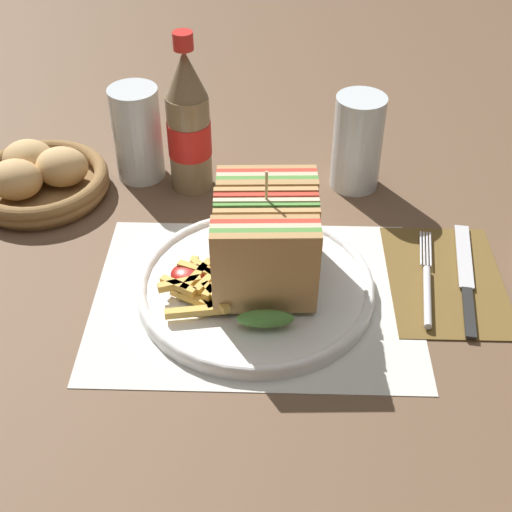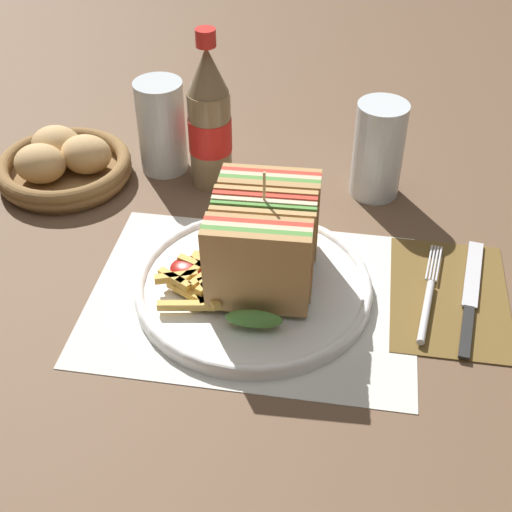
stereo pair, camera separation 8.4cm
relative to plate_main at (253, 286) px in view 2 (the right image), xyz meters
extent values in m
plane|color=brown|center=(0.03, -0.01, -0.01)|extent=(4.00, 4.00, 0.00)
cube|color=silver|center=(0.00, -0.01, -0.01)|extent=(0.38, 0.29, 0.00)
cylinder|color=white|center=(0.00, 0.00, 0.00)|extent=(0.28, 0.28, 0.01)
torus|color=white|center=(0.00, 0.00, 0.00)|extent=(0.28, 0.28, 0.01)
cube|color=tan|center=(0.01, -0.06, 0.07)|extent=(0.12, 0.02, 0.12)
cube|color=#518E3D|center=(0.01, -0.05, 0.07)|extent=(0.12, 0.02, 0.12)
cube|color=beige|center=(0.01, -0.04, 0.07)|extent=(0.12, 0.02, 0.12)
cube|color=red|center=(0.01, -0.03, 0.07)|extent=(0.12, 0.02, 0.12)
cube|color=tan|center=(0.01, -0.02, 0.07)|extent=(0.12, 0.02, 0.12)
ellipsoid|color=#518E3D|center=(0.01, -0.08, 0.02)|extent=(0.06, 0.02, 0.02)
cube|color=tan|center=(0.01, -0.02, 0.07)|extent=(0.12, 0.02, 0.12)
cube|color=#518E3D|center=(0.01, -0.01, 0.07)|extent=(0.12, 0.02, 0.12)
cube|color=beige|center=(0.01, 0.00, 0.07)|extent=(0.12, 0.02, 0.12)
cube|color=red|center=(0.01, 0.01, 0.07)|extent=(0.12, 0.02, 0.12)
cube|color=tan|center=(0.01, 0.01, 0.07)|extent=(0.12, 0.02, 0.12)
ellipsoid|color=#518E3D|center=(0.01, -0.03, 0.02)|extent=(0.06, 0.02, 0.02)
cube|color=tan|center=(0.01, 0.04, 0.07)|extent=(0.12, 0.02, 0.12)
cube|color=#518E3D|center=(0.01, 0.05, 0.07)|extent=(0.12, 0.02, 0.12)
cube|color=beige|center=(0.01, 0.06, 0.07)|extent=(0.12, 0.02, 0.12)
cube|color=red|center=(0.01, 0.07, 0.07)|extent=(0.12, 0.02, 0.12)
cube|color=tan|center=(0.01, 0.07, 0.07)|extent=(0.12, 0.02, 0.12)
ellipsoid|color=#518E3D|center=(0.01, 0.02, 0.02)|extent=(0.06, 0.02, 0.02)
cylinder|color=tan|center=(0.01, 0.00, 0.08)|extent=(0.00, 0.00, 0.15)
cube|color=gold|center=(-0.08, 0.00, 0.01)|extent=(0.02, 0.07, 0.01)
cube|color=gold|center=(-0.07, -0.04, 0.01)|extent=(0.06, 0.04, 0.01)
cube|color=gold|center=(-0.06, -0.03, 0.01)|extent=(0.04, 0.07, 0.01)
cube|color=gold|center=(-0.07, -0.06, 0.01)|extent=(0.07, 0.02, 0.01)
cube|color=gold|center=(-0.06, 0.00, 0.02)|extent=(0.06, 0.03, 0.01)
cube|color=gold|center=(-0.05, -0.01, 0.02)|extent=(0.04, 0.06, 0.01)
cube|color=gold|center=(-0.09, -0.02, 0.02)|extent=(0.05, 0.03, 0.01)
cube|color=gold|center=(-0.09, -0.03, 0.02)|extent=(0.04, 0.03, 0.01)
cube|color=gold|center=(-0.04, -0.05, 0.02)|extent=(0.04, 0.05, 0.01)
cube|color=gold|center=(-0.04, -0.02, 0.02)|extent=(0.04, 0.06, 0.01)
cube|color=gold|center=(-0.07, -0.01, 0.02)|extent=(0.04, 0.06, 0.01)
cube|color=gold|center=(-0.05, -0.01, 0.02)|extent=(0.06, 0.06, 0.01)
ellipsoid|color=maroon|center=(-0.08, 0.00, 0.02)|extent=(0.05, 0.04, 0.02)
cube|color=brown|center=(0.23, 0.03, -0.01)|extent=(0.14, 0.21, 0.00)
cylinder|color=silver|center=(0.20, -0.01, 0.00)|extent=(0.02, 0.10, 0.01)
cylinder|color=silver|center=(0.21, 0.08, 0.00)|extent=(0.01, 0.07, 0.00)
cylinder|color=silver|center=(0.21, 0.08, 0.00)|extent=(0.01, 0.07, 0.00)
cylinder|color=silver|center=(0.22, 0.08, 0.00)|extent=(0.01, 0.07, 0.00)
cylinder|color=silver|center=(0.22, 0.08, 0.00)|extent=(0.01, 0.07, 0.00)
cube|color=black|center=(0.25, -0.03, 0.00)|extent=(0.02, 0.08, 0.00)
cube|color=silver|center=(0.26, 0.07, 0.00)|extent=(0.04, 0.13, 0.00)
cylinder|color=#7A6647|center=(-0.10, 0.23, 0.06)|extent=(0.06, 0.06, 0.14)
cylinder|color=red|center=(-0.10, 0.23, 0.07)|extent=(0.06, 0.06, 0.05)
cone|color=#7A6647|center=(-0.10, 0.23, 0.16)|extent=(0.06, 0.06, 0.06)
cylinder|color=red|center=(-0.10, 0.23, 0.21)|extent=(0.03, 0.03, 0.02)
cylinder|color=silver|center=(0.14, 0.24, 0.06)|extent=(0.07, 0.07, 0.14)
cylinder|color=black|center=(0.14, 0.24, 0.03)|extent=(0.06, 0.06, 0.08)
cylinder|color=silver|center=(-0.18, 0.25, 0.06)|extent=(0.07, 0.07, 0.14)
cylinder|color=black|center=(-0.18, 0.25, 0.03)|extent=(0.06, 0.06, 0.08)
cylinder|color=olive|center=(-0.31, 0.20, 0.00)|extent=(0.18, 0.18, 0.01)
torus|color=olive|center=(-0.31, 0.20, 0.00)|extent=(0.19, 0.19, 0.02)
torus|color=olive|center=(-0.31, 0.20, 0.02)|extent=(0.19, 0.19, 0.02)
ellipsoid|color=tan|center=(-0.28, 0.21, 0.03)|extent=(0.07, 0.06, 0.06)
ellipsoid|color=tan|center=(-0.33, 0.23, 0.03)|extent=(0.07, 0.06, 0.06)
ellipsoid|color=tan|center=(-0.33, 0.18, 0.03)|extent=(0.07, 0.06, 0.06)
camera|label=1|loc=(0.02, -0.63, 0.57)|focal=50.00mm
camera|label=2|loc=(0.10, -0.62, 0.57)|focal=50.00mm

